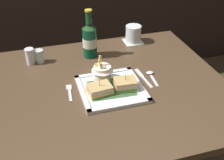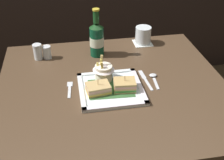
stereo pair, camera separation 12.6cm
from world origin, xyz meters
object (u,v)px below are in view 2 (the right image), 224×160
object	(u,v)px
dining_table	(113,115)
knife	(145,79)
sandwich_half_right	(125,85)
spoon	(154,77)
salt_shaker	(38,53)
fries_cup	(104,70)
pepper_shaker	(47,53)
beer_bottle	(97,39)
fork	(70,89)
square_plate	(111,89)
water_glass	(143,36)
sandwich_half_left	(98,88)

from	to	relation	value
dining_table	knife	world-z (taller)	knife
sandwich_half_right	spoon	distance (m)	0.18
dining_table	spoon	distance (m)	0.26
knife	salt_shaker	distance (m)	0.56
fries_cup	spoon	world-z (taller)	fries_cup
dining_table	pepper_shaker	size ratio (longest dim) A/B	15.07
beer_bottle	fork	distance (m)	0.34
beer_bottle	spoon	distance (m)	0.36
knife	square_plate	bearing A→B (deg)	-161.46
water_glass	knife	distance (m)	0.37
square_plate	spoon	distance (m)	0.22
square_plate	pepper_shaker	distance (m)	0.43
sandwich_half_right	knife	xyz separation A→B (m)	(0.11, 0.08, -0.03)
sandwich_half_right	spoon	world-z (taller)	sandwich_half_right
spoon	salt_shaker	size ratio (longest dim) A/B	1.52
pepper_shaker	beer_bottle	bearing A→B (deg)	-1.95
fries_cup	beer_bottle	size ratio (longest dim) A/B	0.48
sandwich_half_left	pepper_shaker	size ratio (longest dim) A/B	1.56
sandwich_half_right	salt_shaker	xyz separation A→B (m)	(-0.37, 0.35, 0.00)
square_plate	water_glass	bearing A→B (deg)	58.81
sandwich_half_right	pepper_shaker	world-z (taller)	sandwich_half_right
fries_cup	dining_table	bearing A→B (deg)	-44.20
square_plate	pepper_shaker	size ratio (longest dim) A/B	4.03
knife	spoon	distance (m)	0.04
fork	salt_shaker	world-z (taller)	salt_shaker
salt_shaker	sandwich_half_left	bearing A→B (deg)	-53.80
sandwich_half_left	fries_cup	size ratio (longest dim) A/B	0.88
sandwich_half_right	fries_cup	xyz separation A→B (m)	(-0.08, 0.09, 0.03)
water_glass	salt_shaker	size ratio (longest dim) A/B	1.15
sandwich_half_right	beer_bottle	world-z (taller)	beer_bottle
fork	beer_bottle	bearing A→B (deg)	61.05
pepper_shaker	sandwich_half_left	bearing A→B (deg)	-58.84
knife	fork	bearing A→B (deg)	-177.28
sandwich_half_left	pepper_shaker	bearing A→B (deg)	121.16
salt_shaker	sandwich_half_right	bearing A→B (deg)	-43.59
sandwich_half_left	sandwich_half_right	distance (m)	0.11
spoon	pepper_shaker	distance (m)	0.55
sandwich_half_left	square_plate	bearing A→B (deg)	18.96
square_plate	spoon	xyz separation A→B (m)	(0.21, 0.06, -0.00)
beer_bottle	salt_shaker	xyz separation A→B (m)	(-0.30, 0.01, -0.06)
water_glass	sandwich_half_right	bearing A→B (deg)	-114.18
sandwich_half_right	sandwich_half_left	bearing A→B (deg)	180.00
sandwich_half_left	fork	bearing A→B (deg)	153.18
beer_bottle	water_glass	size ratio (longest dim) A/B	2.67
sandwich_half_left	spoon	size ratio (longest dim) A/B	0.85
salt_shaker	knife	bearing A→B (deg)	-29.90
fork	knife	bearing A→B (deg)	2.72
sandwich_half_right	pepper_shaker	size ratio (longest dim) A/B	1.44
pepper_shaker	spoon	bearing A→B (deg)	-29.73
beer_bottle	knife	bearing A→B (deg)	-55.63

